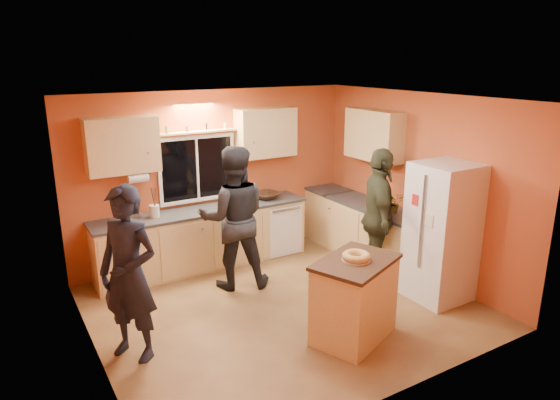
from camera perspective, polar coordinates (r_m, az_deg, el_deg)
ground at (r=6.49m, az=0.36°, el=-12.07°), size 4.50×4.50×0.00m
room_shell at (r=6.31m, az=-0.63°, el=2.83°), size 4.54×4.04×2.61m
back_counter at (r=7.69m, az=-6.16°, el=-3.85°), size 4.23×0.62×0.90m
right_counter at (r=7.76m, az=10.83°, el=-3.89°), size 0.62×1.84×0.90m
refrigerator at (r=6.72m, az=18.00°, el=-3.53°), size 0.72×0.70×1.80m
island at (r=5.71m, az=8.49°, el=-11.10°), size 1.15×0.98×0.94m
bundt_pastry at (r=5.49m, az=8.71°, el=-6.39°), size 0.31×0.31×0.09m
person_left at (r=5.36m, az=-16.90°, el=-8.13°), size 0.77×0.81×1.86m
person_center at (r=6.73m, az=-5.34°, el=-2.05°), size 1.15×1.03×1.96m
person_right at (r=6.93m, az=11.19°, el=-1.95°), size 0.98×1.19×1.91m
mixing_bowl at (r=7.87m, az=-1.52°, el=0.52°), size 0.46×0.46×0.10m
utensil_crock at (r=7.18m, az=-14.16°, el=-1.24°), size 0.14×0.14×0.17m
potted_plant at (r=7.29m, az=12.83°, el=-0.32°), size 0.34×0.32×0.31m
red_box at (r=7.58m, az=10.48°, el=-0.49°), size 0.18×0.15×0.07m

